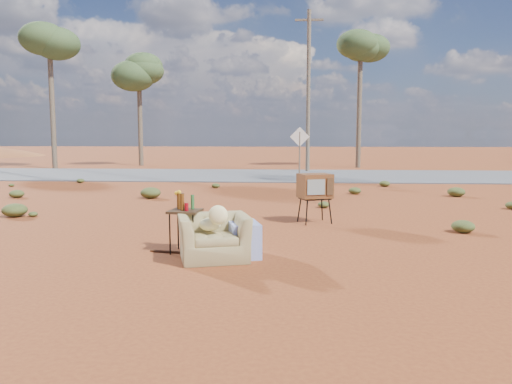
{
  "coord_description": "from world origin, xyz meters",
  "views": [
    {
      "loc": [
        1.16,
        -7.96,
        1.89
      ],
      "look_at": [
        0.5,
        1.45,
        0.8
      ],
      "focal_mm": 35.0,
      "sensor_mm": 36.0,
      "label": 1
    }
  ],
  "objects": [
    {
      "name": "side_table",
      "position": [
        -0.55,
        -0.15,
        0.71
      ],
      "size": [
        0.53,
        0.53,
        0.97
      ],
      "rotation": [
        0.0,
        0.0,
        -0.12
      ],
      "color": "#3A2315",
      "rests_on": "ground"
    },
    {
      "name": "rusty_bar",
      "position": [
        -0.39,
        -0.31,
        0.02
      ],
      "size": [
        1.42,
        0.28,
        0.04
      ],
      "primitive_type": "cylinder",
      "rotation": [
        0.0,
        1.57,
        -0.17
      ],
      "color": "#4A2713",
      "rests_on": "ground"
    },
    {
      "name": "eucalyptus_left",
      "position": [
        -12.0,
        19.0,
        6.92
      ],
      "size": [
        3.2,
        3.2,
        8.1
      ],
      "color": "brown",
      "rests_on": "ground"
    },
    {
      "name": "ground",
      "position": [
        0.0,
        0.0,
        0.0
      ],
      "size": [
        140.0,
        140.0,
        0.0
      ],
      "primitive_type": "plane",
      "color": "brown",
      "rests_on": "ground"
    },
    {
      "name": "eucalyptus_near_left",
      "position": [
        -8.0,
        22.0,
        5.45
      ],
      "size": [
        3.2,
        3.2,
        6.6
      ],
      "color": "brown",
      "rests_on": "ground"
    },
    {
      "name": "tv_unit",
      "position": [
        1.68,
        2.67,
        0.79
      ],
      "size": [
        0.8,
        0.72,
        1.06
      ],
      "rotation": [
        0.0,
        0.0,
        0.37
      ],
      "color": "black",
      "rests_on": "ground"
    },
    {
      "name": "utility_pole_center",
      "position": [
        2.0,
        17.5,
        4.15
      ],
      "size": [
        1.4,
        0.2,
        8.0
      ],
      "color": "brown",
      "rests_on": "ground"
    },
    {
      "name": "scrub_patch",
      "position": [
        -0.82,
        4.41,
        0.14
      ],
      "size": [
        17.49,
        8.07,
        0.33
      ],
      "color": "#4B5424",
      "rests_on": "ground"
    },
    {
      "name": "road_sign",
      "position": [
        1.5,
        12.0,
        1.5
      ],
      "size": [
        0.78,
        0.06,
        2.19
      ],
      "color": "brown",
      "rests_on": "ground"
    },
    {
      "name": "highway",
      "position": [
        0.0,
        15.0,
        0.02
      ],
      "size": [
        140.0,
        7.0,
        0.04
      ],
      "primitive_type": "cube",
      "color": "#565659",
      "rests_on": "ground"
    },
    {
      "name": "armchair",
      "position": [
        0.08,
        -0.54,
        0.43
      ],
      "size": [
        1.34,
        1.08,
        0.91
      ],
      "rotation": [
        0.0,
        0.0,
        0.28
      ],
      "color": "#907E4E",
      "rests_on": "ground"
    },
    {
      "name": "eucalyptus_center",
      "position": [
        5.0,
        21.0,
        6.43
      ],
      "size": [
        3.2,
        3.2,
        7.6
      ],
      "color": "brown",
      "rests_on": "ground"
    }
  ]
}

